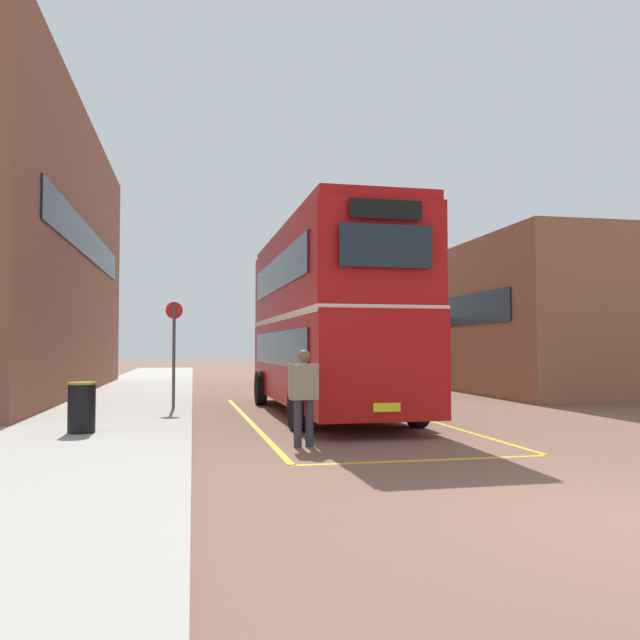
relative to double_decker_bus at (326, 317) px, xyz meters
The scene contains 10 objects.
ground_plane 4.46m from the double_decker_bus, 72.42° to the left, with size 135.60×135.60×0.00m, color brown.
sidewalk_left 8.37m from the double_decker_bus, 132.31° to the left, with size 4.00×57.60×0.14m, color #A39E93.
brick_building_left 12.26m from the double_decker_bus, 142.66° to the left, with size 5.22×19.43×9.72m.
depot_building_right 12.92m from the double_decker_bus, 35.82° to the left, with size 7.78×12.67×5.65m.
double_decker_bus is the anchor object (origin of this frame).
single_deck_bus 15.53m from the double_decker_bus, 74.36° to the left, with size 2.86×9.61×3.02m.
pedestrian_boarding 5.72m from the double_decker_bus, 105.62° to the right, with size 0.56×0.30×1.68m.
litter_bin 6.82m from the double_decker_bus, 145.46° to the right, with size 0.53×0.53×0.94m.
bus_stop_sign 4.00m from the double_decker_bus, 168.84° to the left, with size 0.44×0.11×2.76m.
bay_marking_yellow 3.15m from the double_decker_bus, 89.40° to the right, with size 4.52×12.10×0.01m.
Camera 1 is at (-4.49, -5.64, 1.74)m, focal length 36.69 mm.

